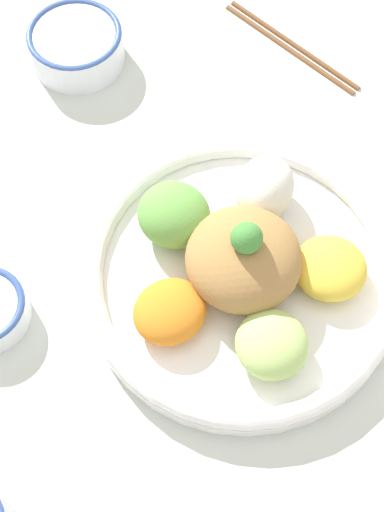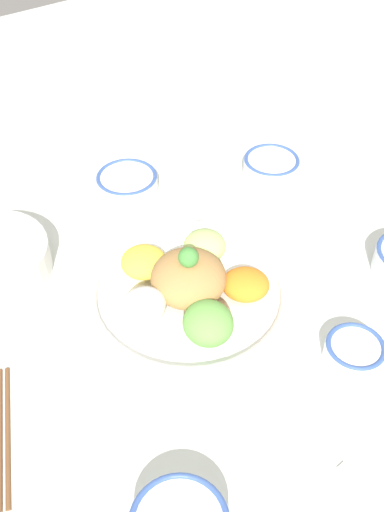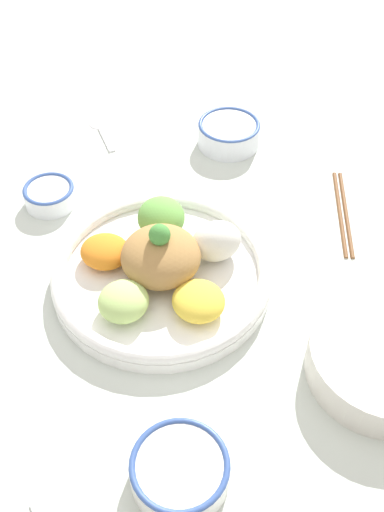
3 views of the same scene
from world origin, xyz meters
The scene contains 8 objects.
ground_plane centered at (0.00, 0.00, 0.00)m, with size 2.40×2.40×0.00m, color silver.
salad_platter centered at (0.04, 0.01, 0.03)m, with size 0.32×0.32×0.11m.
rice_bowl_blue centered at (-0.17, -0.28, 0.03)m, with size 0.11×0.11×0.05m.
rice_bowl_plain centered at (0.17, -0.21, 0.02)m, with size 0.08×0.08×0.03m.
sauce_bowl_far centered at (0.10, 0.30, 0.02)m, with size 0.11×0.11×0.04m.
side_serving_bowl centered at (-0.19, 0.24, 0.03)m, with size 0.19×0.19×0.05m.
chopsticks_pair_near centered at (-0.29, -0.04, 0.00)m, with size 0.09×0.20×0.01m.
serving_spoon_extra centered at (0.05, -0.40, 0.00)m, with size 0.04×0.12×0.01m.
Camera 3 is at (0.17, 0.57, 0.67)m, focal length 42.00 mm.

